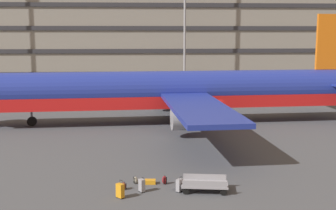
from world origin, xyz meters
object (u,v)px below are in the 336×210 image
at_px(suitcase_upright, 179,185).
at_px(suitcase_small, 150,182).
at_px(suitcase_large, 142,185).
at_px(suitcase_red, 120,190).
at_px(baggage_cart, 205,184).
at_px(airliner, 175,92).
at_px(backpack_teal, 123,186).
at_px(backpack_silver, 136,180).
at_px(backpack_scuffed, 164,180).

bearing_deg(suitcase_upright, suitcase_small, 137.66).
bearing_deg(suitcase_large, suitcase_upright, -3.03).
bearing_deg(suitcase_upright, suitcase_red, -167.02).
bearing_deg(baggage_cart, airliner, 90.08).
xyz_separation_m(suitcase_large, suitcase_upright, (2.11, -0.11, 0.00)).
xyz_separation_m(suitcase_large, backpack_teal, (-1.05, 0.45, -0.19)).
bearing_deg(suitcase_red, backpack_silver, 70.21).
bearing_deg(airliner, suitcase_red, -102.88).
distance_m(suitcase_large, suitcase_upright, 2.12).
bearing_deg(backpack_silver, backpack_scuffed, -6.34).
distance_m(suitcase_small, suitcase_upright, 2.20).
bearing_deg(backpack_teal, backpack_silver, 54.58).
distance_m(airliner, backpack_silver, 18.84).
bearing_deg(backpack_silver, suitcase_large, -76.23).
relative_size(backpack_silver, baggage_cart, 0.15).
height_order(backpack_silver, baggage_cart, baggage_cart).
xyz_separation_m(suitcase_large, suitcase_red, (-1.18, -0.87, 0.03)).
relative_size(airliner, suitcase_upright, 47.15).
xyz_separation_m(suitcase_upright, baggage_cart, (1.42, -0.05, 0.03)).
height_order(suitcase_small, backpack_teal, backpack_teal).
relative_size(airliner, baggage_cart, 12.37).
distance_m(airliner, baggage_cart, 20.00).
relative_size(suitcase_small, baggage_cart, 0.21).
bearing_deg(backpack_silver, suitcase_red, -109.79).
height_order(suitcase_red, backpack_teal, suitcase_red).
relative_size(suitcase_large, backpack_teal, 1.77).
bearing_deg(backpack_silver, backpack_teal, -125.42).
bearing_deg(backpack_scuffed, suitcase_small, 172.47).
bearing_deg(backpack_teal, baggage_cart, -7.72).
bearing_deg(backpack_scuffed, backpack_teal, -161.74).
bearing_deg(airliner, baggage_cart, -89.92).
distance_m(suitcase_upright, backpack_scuffed, 1.57).
distance_m(backpack_teal, baggage_cart, 4.63).
bearing_deg(suitcase_red, suitcase_small, 52.93).
relative_size(suitcase_upright, backpack_silver, 1.79).
bearing_deg(suitcase_upright, airliner, 85.96).
height_order(airliner, suitcase_small, airliner).
xyz_separation_m(airliner, suitcase_red, (-4.69, -20.52, -2.68)).
bearing_deg(baggage_cart, backpack_silver, 157.62).
distance_m(suitcase_upright, backpack_silver, 2.92).
relative_size(suitcase_small, backpack_teal, 1.47).
relative_size(airliner, suitcase_small, 59.39).
xyz_separation_m(suitcase_red, backpack_scuffed, (2.53, 2.12, -0.18)).
bearing_deg(suitcase_large, airliner, 79.87).
height_order(backpack_scuffed, baggage_cart, baggage_cart).
bearing_deg(suitcase_red, suitcase_upright, 12.98).
xyz_separation_m(backpack_scuffed, backpack_teal, (-2.40, -0.79, -0.04)).
height_order(suitcase_small, baggage_cart, baggage_cart).
height_order(suitcase_upright, backpack_silver, suitcase_upright).
bearing_deg(backpack_teal, suitcase_upright, -10.16).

